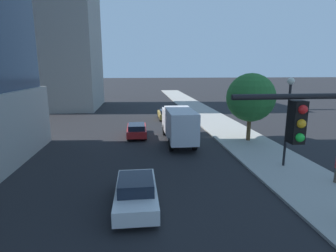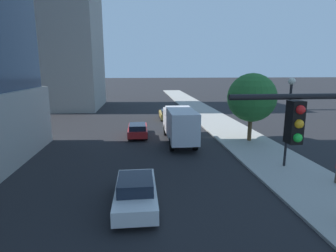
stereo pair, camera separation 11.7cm
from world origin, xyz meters
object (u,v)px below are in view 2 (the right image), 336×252
car_red (138,130)px  street_lamp (289,109)px  box_truck (179,123)px  street_tree (252,98)px  car_white (136,192)px  car_gold (167,114)px

car_red → street_lamp: bearing=-44.4°
street_lamp → box_truck: street_lamp is taller
car_red → box_truck: size_ratio=0.59×
street_tree → car_white: (-10.09, -10.73, -3.28)m
car_red → car_white: size_ratio=0.98×
car_gold → car_red: bearing=-113.0°
car_white → box_truck: box_truck is taller
street_lamp → car_gold: (-6.09, 18.41, -3.26)m
car_gold → box_truck: size_ratio=0.53×
street_tree → car_white: 15.09m
car_red → street_tree: bearing=-16.8°
street_lamp → car_red: street_lamp is taller
car_red → car_white: 13.77m
street_lamp → street_tree: 6.59m
car_gold → street_tree: bearing=-61.7°
street_lamp → car_gold: size_ratio=1.40×
car_red → box_truck: (3.73, -2.67, 1.09)m
box_truck → car_white: bearing=-108.6°
street_lamp → box_truck: 9.49m
street_lamp → car_white: size_ratio=1.24×
street_tree → car_red: (-10.09, 3.04, -3.33)m
car_white → car_gold: bearing=80.6°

